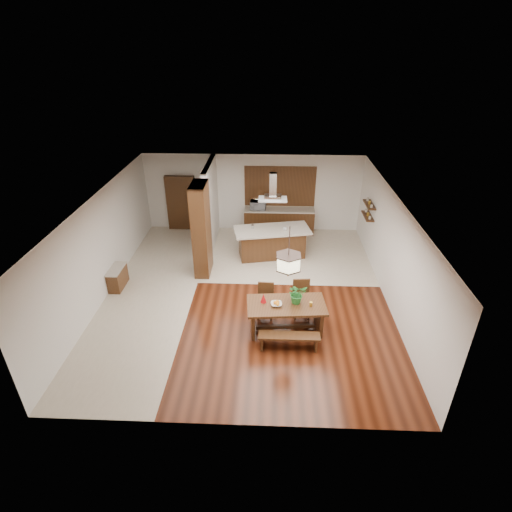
{
  "coord_description": "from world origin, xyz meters",
  "views": [
    {
      "loc": [
        0.69,
        -9.65,
        6.56
      ],
      "look_at": [
        0.3,
        0.0,
        1.25
      ],
      "focal_mm": 28.0,
      "sensor_mm": 36.0,
      "label": 1
    }
  ],
  "objects_px": {
    "island_cup": "(285,229)",
    "pendant_lantern": "(289,252)",
    "hallway_console": "(118,278)",
    "kitchen_island": "(272,242)",
    "dining_bench": "(289,342)",
    "foliage_plant": "(297,294)",
    "dining_chair_left": "(265,302)",
    "dining_table": "(286,311)",
    "range_hood": "(273,187)",
    "dining_chair_right": "(302,300)",
    "microwave": "(258,205)",
    "fruit_bowl": "(276,304)"
  },
  "relations": [
    {
      "from": "dining_chair_left",
      "to": "foliage_plant",
      "type": "height_order",
      "value": "foliage_plant"
    },
    {
      "from": "dining_chair_right",
      "to": "kitchen_island",
      "type": "distance_m",
      "value": 3.39
    },
    {
      "from": "pendant_lantern",
      "to": "range_hood",
      "type": "bearing_deg",
      "value": 95.5
    },
    {
      "from": "dining_table",
      "to": "range_hood",
      "type": "bearing_deg",
      "value": 95.5
    },
    {
      "from": "hallway_console",
      "to": "dining_chair_left",
      "type": "distance_m",
      "value": 4.58
    },
    {
      "from": "pendant_lantern",
      "to": "dining_table",
      "type": "bearing_deg",
      "value": -90.0
    },
    {
      "from": "kitchen_island",
      "to": "island_cup",
      "type": "height_order",
      "value": "island_cup"
    },
    {
      "from": "island_cup",
      "to": "pendant_lantern",
      "type": "bearing_deg",
      "value": -90.64
    },
    {
      "from": "pendant_lantern",
      "to": "island_cup",
      "type": "distance_m",
      "value": 4.0
    },
    {
      "from": "dining_chair_right",
      "to": "range_hood",
      "type": "xyz_separation_m",
      "value": [
        -0.81,
        3.3,
        1.96
      ]
    },
    {
      "from": "dining_chair_left",
      "to": "pendant_lantern",
      "type": "height_order",
      "value": "pendant_lantern"
    },
    {
      "from": "island_cup",
      "to": "range_hood",
      "type": "bearing_deg",
      "value": 166.84
    },
    {
      "from": "foliage_plant",
      "to": "range_hood",
      "type": "bearing_deg",
      "value": 99.29
    },
    {
      "from": "dining_table",
      "to": "pendant_lantern",
      "type": "height_order",
      "value": "pendant_lantern"
    },
    {
      "from": "dining_bench",
      "to": "kitchen_island",
      "type": "height_order",
      "value": "kitchen_island"
    },
    {
      "from": "dining_table",
      "to": "fruit_bowl",
      "type": "relative_size",
      "value": 7.44
    },
    {
      "from": "island_cup",
      "to": "microwave",
      "type": "relative_size",
      "value": 0.2
    },
    {
      "from": "dining_table",
      "to": "microwave",
      "type": "relative_size",
      "value": 3.49
    },
    {
      "from": "dining_table",
      "to": "foliage_plant",
      "type": "xyz_separation_m",
      "value": [
        0.25,
        0.09,
        0.47
      ]
    },
    {
      "from": "dining_bench",
      "to": "range_hood",
      "type": "height_order",
      "value": "range_hood"
    },
    {
      "from": "dining_chair_right",
      "to": "island_cup",
      "type": "bearing_deg",
      "value": 91.86
    },
    {
      "from": "dining_table",
      "to": "pendant_lantern",
      "type": "relative_size",
      "value": 1.53
    },
    {
      "from": "dining_chair_right",
      "to": "microwave",
      "type": "height_order",
      "value": "microwave"
    },
    {
      "from": "dining_chair_left",
      "to": "island_cup",
      "type": "bearing_deg",
      "value": 83.28
    },
    {
      "from": "hallway_console",
      "to": "kitchen_island",
      "type": "height_order",
      "value": "kitchen_island"
    },
    {
      "from": "foliage_plant",
      "to": "fruit_bowl",
      "type": "xyz_separation_m",
      "value": [
        -0.5,
        -0.15,
        -0.22
      ]
    },
    {
      "from": "dining_chair_right",
      "to": "dining_table",
      "type": "bearing_deg",
      "value": -129.4
    },
    {
      "from": "kitchen_island",
      "to": "dining_chair_left",
      "type": "bearing_deg",
      "value": -103.92
    },
    {
      "from": "foliage_plant",
      "to": "microwave",
      "type": "xyz_separation_m",
      "value": [
        -1.16,
        5.68,
        0.05
      ]
    },
    {
      "from": "hallway_console",
      "to": "dining_table",
      "type": "bearing_deg",
      "value": -20.17
    },
    {
      "from": "dining_table",
      "to": "kitchen_island",
      "type": "bearing_deg",
      "value": 95.51
    },
    {
      "from": "dining_bench",
      "to": "foliage_plant",
      "type": "height_order",
      "value": "foliage_plant"
    },
    {
      "from": "dining_chair_right",
      "to": "range_hood",
      "type": "relative_size",
      "value": 1.13
    },
    {
      "from": "dining_chair_left",
      "to": "dining_table",
      "type": "bearing_deg",
      "value": -42.61
    },
    {
      "from": "dining_chair_left",
      "to": "microwave",
      "type": "relative_size",
      "value": 1.67
    },
    {
      "from": "dining_bench",
      "to": "microwave",
      "type": "distance_m",
      "value": 6.6
    },
    {
      "from": "dining_table",
      "to": "dining_chair_right",
      "type": "xyz_separation_m",
      "value": [
        0.43,
        0.63,
        -0.08
      ]
    },
    {
      "from": "dining_bench",
      "to": "fruit_bowl",
      "type": "height_order",
      "value": "fruit_bowl"
    },
    {
      "from": "dining_chair_left",
      "to": "dining_chair_right",
      "type": "xyz_separation_m",
      "value": [
        0.96,
        0.08,
        0.03
      ]
    },
    {
      "from": "dining_bench",
      "to": "microwave",
      "type": "xyz_separation_m",
      "value": [
        -0.97,
        6.46,
        0.9
      ]
    },
    {
      "from": "hallway_console",
      "to": "dining_chair_left",
      "type": "relative_size",
      "value": 0.92
    },
    {
      "from": "dining_bench",
      "to": "pendant_lantern",
      "type": "height_order",
      "value": "pendant_lantern"
    },
    {
      "from": "foliage_plant",
      "to": "dining_chair_right",
      "type": "bearing_deg",
      "value": 71.57
    },
    {
      "from": "hallway_console",
      "to": "dining_chair_left",
      "type": "bearing_deg",
      "value": -16.05
    },
    {
      "from": "dining_table",
      "to": "dining_bench",
      "type": "bearing_deg",
      "value": -85.09
    },
    {
      "from": "dining_table",
      "to": "island_cup",
      "type": "relative_size",
      "value": 17.09
    },
    {
      "from": "hallway_console",
      "to": "pendant_lantern",
      "type": "bearing_deg",
      "value": -20.17
    },
    {
      "from": "dining_chair_right",
      "to": "range_hood",
      "type": "bearing_deg",
      "value": 98.73
    },
    {
      "from": "pendant_lantern",
      "to": "foliage_plant",
      "type": "xyz_separation_m",
      "value": [
        0.25,
        0.09,
        -1.19
      ]
    },
    {
      "from": "hallway_console",
      "to": "dining_bench",
      "type": "distance_m",
      "value": 5.58
    }
  ]
}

